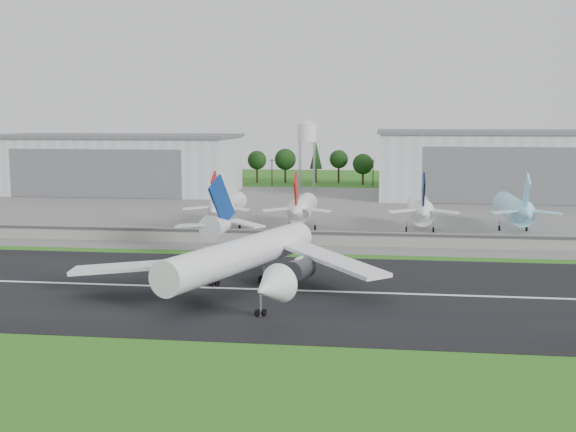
# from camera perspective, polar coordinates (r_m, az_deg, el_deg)

# --- Properties ---
(ground) EXTENTS (600.00, 600.00, 0.00)m
(ground) POSITION_cam_1_polar(r_m,az_deg,el_deg) (118.57, -5.54, -6.88)
(ground) COLOR #216317
(ground) RESTS_ON ground
(runway) EXTENTS (320.00, 60.00, 0.10)m
(runway) POSITION_cam_1_polar(r_m,az_deg,el_deg) (128.02, -4.53, -5.74)
(runway) COLOR black
(runway) RESTS_ON ground
(runway_centerline) EXTENTS (220.00, 1.00, 0.02)m
(runway_centerline) POSITION_cam_1_polar(r_m,az_deg,el_deg) (128.01, -4.53, -5.72)
(runway_centerline) COLOR white
(runway_centerline) RESTS_ON runway
(apron) EXTENTS (320.00, 150.00, 0.10)m
(apron) POSITION_cam_1_polar(r_m,az_deg,el_deg) (235.07, 1.05, 0.50)
(apron) COLOR slate
(apron) RESTS_ON ground
(blast_fence) EXTENTS (240.00, 0.61, 3.50)m
(blast_fence) POSITION_cam_1_polar(r_m,az_deg,el_deg) (171.05, -1.40, -1.67)
(blast_fence) COLOR gray
(blast_fence) RESTS_ON ground
(hangar_west) EXTENTS (97.00, 44.00, 23.20)m
(hangar_west) POSITION_cam_1_polar(r_m,az_deg,el_deg) (296.85, -13.50, 4.06)
(hangar_west) COLOR silver
(hangar_west) RESTS_ON ground
(hangar_east) EXTENTS (102.00, 47.00, 25.20)m
(hangar_east) POSITION_cam_1_polar(r_m,az_deg,el_deg) (281.40, 17.53, 3.92)
(hangar_east) COLOR silver
(hangar_east) RESTS_ON ground
(water_tower) EXTENTS (8.40, 8.40, 29.40)m
(water_tower) POSITION_cam_1_polar(r_m,az_deg,el_deg) (298.36, 1.52, 6.77)
(water_tower) COLOR #99999E
(water_tower) RESTS_ON ground
(utility_poles) EXTENTS (230.00, 3.00, 12.00)m
(utility_poles) POSITION_cam_1_polar(r_m,az_deg,el_deg) (314.21, 2.70, 2.34)
(utility_poles) COLOR black
(utility_poles) RESTS_ON ground
(treeline) EXTENTS (320.00, 16.00, 22.00)m
(treeline) POSITION_cam_1_polar(r_m,az_deg,el_deg) (329.10, 2.92, 2.58)
(treeline) COLOR black
(treeline) RESTS_ON ground
(main_airliner) EXTENTS (53.75, 57.44, 18.17)m
(main_airliner) POSITION_cam_1_polar(r_m,az_deg,el_deg) (126.16, -3.65, -3.68)
(main_airliner) COLOR white
(main_airliner) RESTS_ON runway
(parked_jet_red_a) EXTENTS (7.36, 31.29, 16.69)m
(parked_jet_red_a) POSITION_cam_1_polar(r_m,az_deg,el_deg) (194.27, -4.95, 0.75)
(parked_jet_red_a) COLOR white
(parked_jet_red_a) RESTS_ON ground
(parked_jet_red_b) EXTENTS (7.36, 31.29, 16.63)m
(parked_jet_red_b) POSITION_cam_1_polar(r_m,az_deg,el_deg) (190.92, 1.07, 0.64)
(parked_jet_red_b) COLOR white
(parked_jet_red_b) RESTS_ON ground
(parked_jet_navy) EXTENTS (7.36, 31.29, 16.82)m
(parked_jet_navy) POSITION_cam_1_polar(r_m,az_deg,el_deg) (190.00, 10.43, 0.52)
(parked_jet_navy) COLOR white
(parked_jet_navy) RESTS_ON ground
(parked_jet_skyblue) EXTENTS (7.36, 37.29, 16.77)m
(parked_jet_skyblue) POSITION_cam_1_polar(r_m,az_deg,el_deg) (197.73, 17.48, 0.54)
(parked_jet_skyblue) COLOR #92E1FD
(parked_jet_skyblue) RESTS_ON ground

